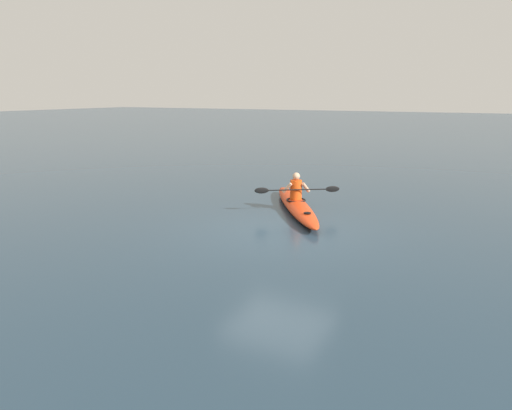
# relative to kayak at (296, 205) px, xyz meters

# --- Properties ---
(ground_plane) EXTENTS (160.00, 160.00, 0.00)m
(ground_plane) POSITION_rel_kayak_xyz_m (-0.48, 2.10, -0.16)
(ground_plane) COLOR #233847
(kayak) EXTENTS (3.28, 4.47, 0.32)m
(kayak) POSITION_rel_kayak_xyz_m (0.00, 0.00, 0.00)
(kayak) COLOR red
(kayak) RESTS_ON ground
(kayaker) EXTENTS (2.01, 1.37, 0.76)m
(kayaker) POSITION_rel_kayak_xyz_m (0.03, -0.04, 0.48)
(kayaker) COLOR #E04C14
(kayaker) RESTS_ON kayak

